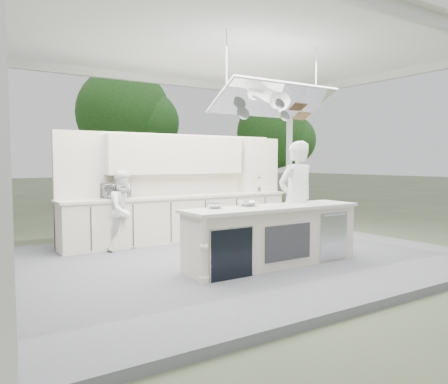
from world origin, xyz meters
TOP-DOWN VIEW (x-y plane):
  - ground at (0.00, 0.00)m, footprint 90.00×90.00m
  - stage_deck at (0.00, 0.00)m, footprint 8.00×6.00m
  - tent at (0.00, -0.01)m, footprint 8.20×6.20m
  - demo_island at (0.18, -0.91)m, footprint 3.10×0.79m
  - back_counter at (0.00, 1.90)m, footprint 5.08×0.72m
  - back_wall_unit at (0.44, 2.11)m, footprint 5.05×0.48m
  - tree_cluster at (-0.16, 9.77)m, footprint 19.55×9.40m
  - head_chef at (0.97, -0.58)m, footprint 0.74×0.49m
  - sous_chef at (-1.38, 1.55)m, footprint 0.86×0.75m
  - toaster_oven at (-1.37, 2.07)m, footprint 0.57×0.44m
  - bowl_large at (-0.12, -0.65)m, footprint 0.30×0.30m
  - bowl_small at (-0.75, -0.65)m, footprint 0.27×0.27m

SIDE VIEW (x-z plane):
  - ground at x=0.00m, z-range 0.00..0.00m
  - stage_deck at x=0.00m, z-range 0.00..0.12m
  - demo_island at x=0.18m, z-range 0.12..1.07m
  - back_counter at x=0.00m, z-range 0.12..1.07m
  - sous_chef at x=-1.38m, z-range 0.12..1.62m
  - bowl_large at x=-0.12m, z-range 1.07..1.14m
  - bowl_small at x=-0.75m, z-range 1.07..1.15m
  - head_chef at x=0.97m, z-range 0.12..2.14m
  - toaster_oven at x=-1.37m, z-range 1.07..1.36m
  - back_wall_unit at x=0.44m, z-range 0.45..2.70m
  - tree_cluster at x=-0.16m, z-range 0.36..6.21m
  - tent at x=0.00m, z-range 1.78..5.64m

